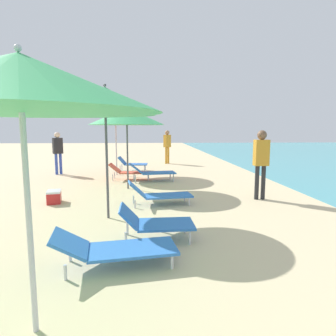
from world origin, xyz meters
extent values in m
cylinder|color=silver|center=(-0.41, 3.08, 0.97)|extent=(0.05, 0.05, 1.95)
cone|color=#3FB266|center=(-0.41, 3.08, 2.18)|extent=(2.31, 2.31, 0.47)
sphere|color=silver|center=(-0.41, 3.08, 2.45)|extent=(0.06, 0.06, 0.06)
cube|color=blue|center=(0.39, 4.36, 0.21)|extent=(1.25, 0.78, 0.04)
cube|color=blue|center=(-0.40, 4.23, 0.36)|extent=(0.54, 0.67, 0.29)
cylinder|color=silver|center=(0.83, 4.68, 0.09)|extent=(0.04, 0.04, 0.19)
cylinder|color=silver|center=(0.91, 4.18, 0.09)|extent=(0.04, 0.04, 0.19)
cylinder|color=silver|center=(-0.48, 4.48, 0.09)|extent=(0.04, 0.04, 0.19)
cylinder|color=silver|center=(-0.40, 3.98, 0.09)|extent=(0.04, 0.04, 0.19)
cylinder|color=#4C4C51|center=(-0.24, 6.46, 1.04)|extent=(0.05, 0.05, 2.09)
cone|color=#3FB266|center=(-0.24, 6.46, 2.36)|extent=(1.98, 1.98, 0.54)
sphere|color=#4C4C51|center=(-0.24, 6.46, 2.66)|extent=(0.06, 0.06, 0.06)
cube|color=blue|center=(1.06, 7.49, 0.21)|extent=(1.22, 0.70, 0.04)
cube|color=blue|center=(0.31, 7.39, 0.40)|extent=(0.46, 0.60, 0.37)
cylinder|color=silver|center=(1.50, 7.78, 0.10)|extent=(0.04, 0.04, 0.19)
cylinder|color=silver|center=(1.56, 7.33, 0.10)|extent=(0.04, 0.04, 0.19)
cylinder|color=silver|center=(0.21, 7.61, 0.10)|extent=(0.04, 0.04, 0.19)
cylinder|color=silver|center=(0.27, 7.16, 0.10)|extent=(0.04, 0.04, 0.19)
cube|color=blue|center=(0.88, 5.21, 0.26)|extent=(0.94, 0.66, 0.04)
cube|color=blue|center=(0.28, 5.19, 0.42)|extent=(0.32, 0.64, 0.32)
cylinder|color=silver|center=(1.23, 5.49, 0.12)|extent=(0.04, 0.04, 0.24)
cylinder|color=silver|center=(1.25, 4.95, 0.12)|extent=(0.04, 0.04, 0.24)
cylinder|color=silver|center=(0.23, 5.45, 0.12)|extent=(0.04, 0.04, 0.24)
cylinder|color=silver|center=(0.25, 4.92, 0.12)|extent=(0.04, 0.04, 0.24)
cylinder|color=#4C4C51|center=(-0.06, 9.44, 0.97)|extent=(0.05, 0.05, 1.95)
cone|color=#3FB266|center=(-0.06, 9.44, 2.20)|extent=(2.27, 2.27, 0.50)
sphere|color=#4C4C51|center=(-0.06, 9.44, 2.48)|extent=(0.06, 0.06, 0.06)
cube|color=blue|center=(0.91, 10.73, 0.29)|extent=(1.25, 0.79, 0.04)
cube|color=blue|center=(0.13, 10.62, 0.47)|extent=(0.51, 0.69, 0.34)
cylinder|color=silver|center=(1.35, 11.06, 0.14)|extent=(0.04, 0.04, 0.27)
cylinder|color=silver|center=(1.43, 10.53, 0.14)|extent=(0.04, 0.04, 0.27)
cylinder|color=silver|center=(0.04, 10.87, 0.14)|extent=(0.04, 0.04, 0.27)
cylinder|color=silver|center=(0.12, 10.34, 0.14)|extent=(0.04, 0.04, 0.27)
cylinder|color=silver|center=(-0.72, 12.23, 1.16)|extent=(0.05, 0.05, 2.33)
cone|color=#E54C38|center=(-0.72, 12.23, 2.67)|extent=(2.57, 2.57, 0.68)
sphere|color=silver|center=(-0.72, 12.23, 3.04)|extent=(0.06, 0.06, 0.06)
cube|color=blue|center=(0.01, 13.28, 0.29)|extent=(0.99, 0.68, 0.04)
cube|color=blue|center=(-0.61, 13.31, 0.47)|extent=(0.34, 0.65, 0.33)
cylinder|color=silver|center=(0.40, 13.54, 0.14)|extent=(0.04, 0.04, 0.27)
cylinder|color=silver|center=(0.37, 13.00, 0.14)|extent=(0.04, 0.04, 0.27)
cylinder|color=silver|center=(-0.65, 13.59, 0.14)|extent=(0.04, 0.04, 0.27)
cylinder|color=silver|center=(-0.67, 13.05, 0.14)|extent=(0.04, 0.04, 0.27)
cube|color=#D8593F|center=(0.09, 11.09, 0.25)|extent=(1.14, 0.58, 0.04)
cube|color=#D8593F|center=(-0.66, 11.11, 0.43)|extent=(0.41, 0.56, 0.33)
cylinder|color=silver|center=(0.56, 11.30, 0.12)|extent=(0.04, 0.04, 0.23)
cylinder|color=silver|center=(0.55, 10.85, 0.12)|extent=(0.04, 0.04, 0.23)
cylinder|color=silver|center=(-0.70, 11.34, 0.12)|extent=(0.04, 0.04, 0.23)
cylinder|color=silver|center=(-0.71, 10.88, 0.12)|extent=(0.04, 0.04, 0.23)
cylinder|color=#334CB2|center=(-3.15, 12.45, 0.42)|extent=(0.11, 0.11, 0.84)
cylinder|color=#334CB2|center=(-3.01, 12.55, 0.42)|extent=(0.11, 0.11, 0.84)
cube|color=#262628|center=(-3.08, 12.50, 1.16)|extent=(0.42, 0.38, 0.63)
sphere|color=beige|center=(-3.08, 12.50, 1.59)|extent=(0.23, 0.23, 0.23)
cylinder|color=#262628|center=(3.39, 7.85, 0.44)|extent=(0.11, 0.11, 0.89)
cylinder|color=#262628|center=(3.56, 7.85, 0.44)|extent=(0.11, 0.11, 0.89)
cube|color=orange|center=(3.47, 7.85, 1.22)|extent=(0.37, 0.23, 0.66)
sphere|color=brown|center=(3.47, 7.85, 1.67)|extent=(0.24, 0.24, 0.24)
cylinder|color=orange|center=(1.59, 16.03, 0.44)|extent=(0.11, 0.11, 0.87)
cylinder|color=orange|center=(1.47, 15.92, 0.44)|extent=(0.11, 0.11, 0.87)
cube|color=orange|center=(1.53, 15.98, 1.20)|extent=(0.41, 0.41, 0.66)
sphere|color=#9E704C|center=(1.53, 15.98, 1.65)|extent=(0.24, 0.24, 0.24)
cube|color=red|center=(-1.76, 7.78, 0.13)|extent=(0.40, 0.50, 0.27)
cube|color=white|center=(-1.76, 7.78, 0.29)|extent=(0.41, 0.51, 0.05)
camera|label=1|loc=(0.64, 0.60, 1.81)|focal=31.03mm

